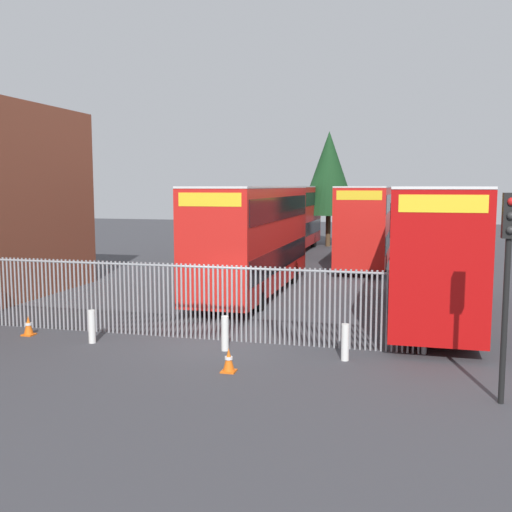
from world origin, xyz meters
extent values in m
plane|color=#3D3D42|center=(0.00, 8.00, 0.00)|extent=(100.00, 100.00, 0.00)
cylinder|color=gray|center=(-7.35, 0.00, 1.10)|extent=(0.06, 0.06, 2.20)
cylinder|color=gray|center=(-7.21, 0.00, 1.10)|extent=(0.06, 0.06, 2.20)
cylinder|color=gray|center=(-7.07, 0.00, 1.10)|extent=(0.06, 0.06, 2.20)
cylinder|color=gray|center=(-6.94, 0.00, 1.10)|extent=(0.06, 0.06, 2.20)
cylinder|color=gray|center=(-6.80, 0.00, 1.10)|extent=(0.06, 0.06, 2.20)
cylinder|color=gray|center=(-6.66, 0.00, 1.10)|extent=(0.06, 0.06, 2.20)
cylinder|color=gray|center=(-6.52, 0.00, 1.10)|extent=(0.06, 0.06, 2.20)
cylinder|color=gray|center=(-6.38, 0.00, 1.10)|extent=(0.06, 0.06, 2.20)
cylinder|color=gray|center=(-6.24, 0.00, 1.10)|extent=(0.06, 0.06, 2.20)
cylinder|color=gray|center=(-6.10, 0.00, 1.10)|extent=(0.06, 0.06, 2.20)
cylinder|color=gray|center=(-5.96, 0.00, 1.10)|extent=(0.06, 0.06, 2.20)
cylinder|color=gray|center=(-5.82, 0.00, 1.10)|extent=(0.06, 0.06, 2.20)
cylinder|color=gray|center=(-5.68, 0.00, 1.10)|extent=(0.06, 0.06, 2.20)
cylinder|color=gray|center=(-5.54, 0.00, 1.10)|extent=(0.06, 0.06, 2.20)
cylinder|color=gray|center=(-5.40, 0.00, 1.10)|extent=(0.06, 0.06, 2.20)
cylinder|color=gray|center=(-5.26, 0.00, 1.10)|extent=(0.06, 0.06, 2.20)
cylinder|color=gray|center=(-5.12, 0.00, 1.10)|extent=(0.06, 0.06, 2.20)
cylinder|color=gray|center=(-4.98, 0.00, 1.10)|extent=(0.06, 0.06, 2.20)
cylinder|color=gray|center=(-4.84, 0.00, 1.10)|extent=(0.06, 0.06, 2.20)
cylinder|color=gray|center=(-4.70, 0.00, 1.10)|extent=(0.06, 0.06, 2.20)
cylinder|color=gray|center=(-4.56, 0.00, 1.10)|extent=(0.06, 0.06, 2.20)
cylinder|color=gray|center=(-4.42, 0.00, 1.10)|extent=(0.06, 0.06, 2.20)
cylinder|color=gray|center=(-4.28, 0.00, 1.10)|extent=(0.06, 0.06, 2.20)
cylinder|color=gray|center=(-4.14, 0.00, 1.10)|extent=(0.06, 0.06, 2.20)
cylinder|color=gray|center=(-4.00, 0.00, 1.10)|extent=(0.06, 0.06, 2.20)
cylinder|color=gray|center=(-3.86, 0.00, 1.10)|extent=(0.06, 0.06, 2.20)
cylinder|color=gray|center=(-3.72, 0.00, 1.10)|extent=(0.06, 0.06, 2.20)
cylinder|color=gray|center=(-3.58, 0.00, 1.10)|extent=(0.06, 0.06, 2.20)
cylinder|color=gray|center=(-3.44, 0.00, 1.10)|extent=(0.06, 0.06, 2.20)
cylinder|color=gray|center=(-3.30, 0.00, 1.10)|extent=(0.06, 0.06, 2.20)
cylinder|color=gray|center=(-3.16, 0.00, 1.10)|extent=(0.06, 0.06, 2.20)
cylinder|color=gray|center=(-3.02, 0.00, 1.10)|extent=(0.06, 0.06, 2.20)
cylinder|color=gray|center=(-2.88, 0.00, 1.10)|extent=(0.06, 0.06, 2.20)
cylinder|color=gray|center=(-2.74, 0.00, 1.10)|extent=(0.06, 0.06, 2.20)
cylinder|color=gray|center=(-2.60, 0.00, 1.10)|extent=(0.06, 0.06, 2.20)
cylinder|color=gray|center=(-2.46, 0.00, 1.10)|extent=(0.06, 0.06, 2.20)
cylinder|color=gray|center=(-2.32, 0.00, 1.10)|extent=(0.06, 0.06, 2.20)
cylinder|color=gray|center=(-2.18, 0.00, 1.10)|extent=(0.06, 0.06, 2.20)
cylinder|color=gray|center=(-2.04, 0.00, 1.10)|extent=(0.06, 0.06, 2.20)
cylinder|color=gray|center=(-1.90, 0.00, 1.10)|extent=(0.06, 0.06, 2.20)
cylinder|color=gray|center=(-1.76, 0.00, 1.10)|extent=(0.06, 0.06, 2.20)
cylinder|color=gray|center=(-1.62, 0.00, 1.10)|extent=(0.06, 0.06, 2.20)
cylinder|color=gray|center=(-1.48, 0.00, 1.10)|extent=(0.06, 0.06, 2.20)
cylinder|color=gray|center=(-1.34, 0.00, 1.10)|extent=(0.06, 0.06, 2.20)
cylinder|color=gray|center=(-1.20, 0.00, 1.10)|extent=(0.06, 0.06, 2.20)
cylinder|color=gray|center=(-1.06, 0.00, 1.10)|extent=(0.06, 0.06, 2.20)
cylinder|color=gray|center=(-0.92, 0.00, 1.10)|extent=(0.06, 0.06, 2.20)
cylinder|color=gray|center=(-0.78, 0.00, 1.10)|extent=(0.06, 0.06, 2.20)
cylinder|color=gray|center=(-0.65, 0.00, 1.10)|extent=(0.06, 0.06, 2.20)
cylinder|color=gray|center=(-0.51, 0.00, 1.10)|extent=(0.06, 0.06, 2.20)
cylinder|color=gray|center=(-0.37, 0.00, 1.10)|extent=(0.06, 0.06, 2.20)
cylinder|color=gray|center=(-0.23, 0.00, 1.10)|extent=(0.06, 0.06, 2.20)
cylinder|color=gray|center=(-0.09, 0.00, 1.10)|extent=(0.06, 0.06, 2.20)
cylinder|color=gray|center=(0.05, 0.00, 1.10)|extent=(0.06, 0.06, 2.20)
cylinder|color=gray|center=(0.19, 0.00, 1.10)|extent=(0.06, 0.06, 2.20)
cylinder|color=gray|center=(0.33, 0.00, 1.10)|extent=(0.06, 0.06, 2.20)
cylinder|color=gray|center=(0.47, 0.00, 1.10)|extent=(0.06, 0.06, 2.20)
cylinder|color=gray|center=(0.61, 0.00, 1.10)|extent=(0.06, 0.06, 2.20)
cylinder|color=gray|center=(0.75, 0.00, 1.10)|extent=(0.06, 0.06, 2.20)
cylinder|color=gray|center=(0.89, 0.00, 1.10)|extent=(0.06, 0.06, 2.20)
cylinder|color=gray|center=(1.03, 0.00, 1.10)|extent=(0.06, 0.06, 2.20)
cylinder|color=gray|center=(1.17, 0.00, 1.10)|extent=(0.06, 0.06, 2.20)
cylinder|color=gray|center=(1.31, 0.00, 1.10)|extent=(0.06, 0.06, 2.20)
cylinder|color=gray|center=(1.45, 0.00, 1.10)|extent=(0.06, 0.06, 2.20)
cylinder|color=gray|center=(1.59, 0.00, 1.10)|extent=(0.06, 0.06, 2.20)
cylinder|color=gray|center=(1.73, 0.00, 1.10)|extent=(0.06, 0.06, 2.20)
cylinder|color=gray|center=(1.87, 0.00, 1.10)|extent=(0.06, 0.06, 2.20)
cylinder|color=gray|center=(2.01, 0.00, 1.10)|extent=(0.06, 0.06, 2.20)
cylinder|color=gray|center=(2.15, 0.00, 1.10)|extent=(0.06, 0.06, 2.20)
cylinder|color=gray|center=(2.29, 0.00, 1.10)|extent=(0.06, 0.06, 2.20)
cylinder|color=gray|center=(2.43, 0.00, 1.10)|extent=(0.06, 0.06, 2.20)
cylinder|color=gray|center=(2.57, 0.00, 1.10)|extent=(0.06, 0.06, 2.20)
cylinder|color=gray|center=(2.71, 0.00, 1.10)|extent=(0.06, 0.06, 2.20)
cylinder|color=gray|center=(2.85, 0.00, 1.10)|extent=(0.06, 0.06, 2.20)
cylinder|color=gray|center=(2.99, 0.00, 1.10)|extent=(0.06, 0.06, 2.20)
cylinder|color=gray|center=(3.13, 0.00, 1.10)|extent=(0.06, 0.06, 2.20)
cylinder|color=gray|center=(3.27, 0.00, 1.10)|extent=(0.06, 0.06, 2.20)
cylinder|color=gray|center=(3.41, 0.00, 1.10)|extent=(0.06, 0.06, 2.20)
cylinder|color=gray|center=(3.55, 0.00, 1.10)|extent=(0.06, 0.06, 2.20)
cylinder|color=gray|center=(3.69, 0.00, 1.10)|extent=(0.06, 0.06, 2.20)
cylinder|color=gray|center=(3.83, 0.00, 1.10)|extent=(0.06, 0.06, 2.20)
cylinder|color=gray|center=(3.97, 0.00, 1.10)|extent=(0.06, 0.06, 2.20)
cylinder|color=gray|center=(4.11, 0.00, 1.10)|extent=(0.06, 0.06, 2.20)
cylinder|color=gray|center=(4.25, 0.00, 1.10)|extent=(0.06, 0.06, 2.20)
cylinder|color=gray|center=(4.39, 0.00, 1.10)|extent=(0.06, 0.06, 2.20)
cylinder|color=gray|center=(4.53, 0.00, 1.10)|extent=(0.06, 0.06, 2.20)
cylinder|color=gray|center=(4.67, 0.00, 1.10)|extent=(0.06, 0.06, 2.20)
cylinder|color=gray|center=(4.81, 0.00, 1.10)|extent=(0.06, 0.06, 2.20)
cylinder|color=gray|center=(4.95, 0.00, 1.10)|extent=(0.06, 0.06, 2.20)
cylinder|color=gray|center=(5.09, 0.00, 1.10)|extent=(0.06, 0.06, 2.20)
cylinder|color=gray|center=(5.23, 0.00, 1.10)|extent=(0.06, 0.06, 2.20)
cylinder|color=gray|center=(5.37, 0.00, 1.10)|extent=(0.06, 0.06, 2.20)
cylinder|color=gray|center=(5.50, 0.00, 1.10)|extent=(0.06, 0.06, 2.20)
cylinder|color=gray|center=(5.64, 0.00, 1.10)|extent=(0.06, 0.06, 2.20)
cylinder|color=gray|center=(-1.34, 0.00, 2.12)|extent=(13.98, 0.07, 0.07)
cylinder|color=gray|center=(5.64, 0.00, 1.18)|extent=(0.14, 0.14, 2.35)
cube|color=#B70C0C|center=(5.96, 4.79, 2.35)|extent=(2.50, 10.80, 4.00)
cube|color=black|center=(5.96, 4.79, 1.55)|extent=(2.54, 10.37, 0.90)
cube|color=black|center=(5.96, 4.79, 3.55)|extent=(2.54, 10.37, 0.90)
cube|color=yellow|center=(5.96, -0.56, 4.00)|extent=(2.12, 0.12, 0.44)
cube|color=silver|center=(5.96, 4.79, 4.38)|extent=(2.50, 10.80, 0.08)
cylinder|color=black|center=(4.86, 1.44, 0.52)|extent=(0.30, 1.04, 1.04)
cylinder|color=black|center=(7.06, 1.44, 0.52)|extent=(0.30, 1.04, 1.04)
cylinder|color=black|center=(4.86, 7.76, 0.52)|extent=(0.30, 1.04, 1.04)
cylinder|color=black|center=(7.06, 7.76, 0.52)|extent=(0.30, 1.04, 1.04)
cube|color=red|center=(-1.06, 7.55, 2.35)|extent=(2.50, 10.80, 4.00)
cube|color=black|center=(-1.06, 7.55, 1.55)|extent=(2.54, 10.37, 0.90)
cube|color=black|center=(-1.06, 7.55, 3.55)|extent=(2.54, 10.37, 0.90)
cube|color=yellow|center=(-1.06, 2.20, 4.00)|extent=(2.12, 0.12, 0.44)
cube|color=silver|center=(-1.06, 7.55, 4.38)|extent=(2.50, 10.80, 0.08)
cylinder|color=black|center=(-2.16, 4.21, 0.52)|extent=(0.30, 1.04, 1.04)
cylinder|color=black|center=(0.04, 4.21, 0.52)|extent=(0.30, 1.04, 1.04)
cylinder|color=black|center=(-2.16, 10.52, 0.52)|extent=(0.30, 1.04, 1.04)
cylinder|color=black|center=(0.04, 10.52, 0.52)|extent=(0.30, 1.04, 1.04)
cube|color=red|center=(2.81, 17.87, 2.35)|extent=(2.50, 10.80, 4.00)
cube|color=black|center=(2.81, 17.87, 1.55)|extent=(2.54, 10.37, 0.90)
cube|color=black|center=(2.81, 17.87, 3.55)|extent=(2.54, 10.37, 0.90)
cube|color=yellow|center=(2.81, 12.52, 4.00)|extent=(2.12, 0.12, 0.44)
cube|color=silver|center=(2.81, 17.87, 4.38)|extent=(2.50, 10.80, 0.08)
cylinder|color=black|center=(1.71, 14.52, 0.52)|extent=(0.30, 1.04, 1.04)
cylinder|color=black|center=(3.91, 14.52, 0.52)|extent=(0.30, 1.04, 1.04)
cylinder|color=black|center=(1.71, 20.84, 0.52)|extent=(0.30, 1.04, 1.04)
cylinder|color=black|center=(3.91, 20.84, 0.52)|extent=(0.30, 1.04, 1.04)
cube|color=red|center=(-2.74, 23.92, 2.35)|extent=(2.50, 10.80, 4.00)
cube|color=black|center=(-2.74, 23.92, 1.55)|extent=(2.54, 10.37, 0.90)
cube|color=black|center=(-2.74, 23.92, 3.55)|extent=(2.54, 10.37, 0.90)
cube|color=yellow|center=(-2.74, 18.57, 4.00)|extent=(2.12, 0.12, 0.44)
cube|color=silver|center=(-2.74, 23.92, 4.38)|extent=(2.50, 10.80, 0.08)
cylinder|color=black|center=(-3.84, 20.57, 0.52)|extent=(0.30, 1.04, 1.04)
cylinder|color=black|center=(-1.64, 20.57, 0.52)|extent=(0.30, 1.04, 1.04)
cylinder|color=black|center=(-3.84, 26.89, 0.52)|extent=(0.30, 1.04, 1.04)
cylinder|color=black|center=(-1.64, 26.89, 0.52)|extent=(0.30, 1.04, 1.04)
cylinder|color=silver|center=(-3.45, -1.20, 0.47)|extent=(0.20, 0.20, 0.95)
cylinder|color=silver|center=(0.44, -1.00, 0.47)|extent=(0.20, 0.20, 0.95)
cylinder|color=silver|center=(3.68, -1.11, 0.47)|extent=(0.20, 0.20, 0.95)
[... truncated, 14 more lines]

